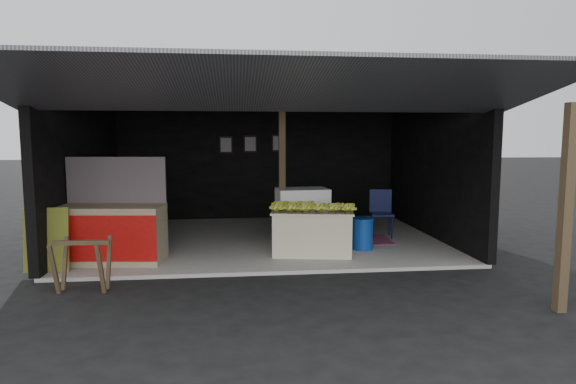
{
  "coord_description": "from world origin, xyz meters",
  "views": [
    {
      "loc": [
        -0.59,
        -7.13,
        2.1
      ],
      "look_at": [
        0.37,
        1.56,
        1.1
      ],
      "focal_mm": 30.0,
      "sensor_mm": 36.0,
      "label": 1
    }
  ],
  "objects": [
    {
      "name": "white_crate",
      "position": [
        0.69,
        1.87,
        0.59
      ],
      "size": [
        1.01,
        0.73,
        1.07
      ],
      "rotation": [
        0.0,
        0.0,
        0.08
      ],
      "color": "white",
      "rests_on": "concrete_slab"
    },
    {
      "name": "shophouse",
      "position": [
        0.0,
        2.82,
        2.1
      ],
      "size": [
        7.4,
        7.29,
        3.02
      ],
      "color": "black",
      "rests_on": "ground"
    },
    {
      "name": "banana_table",
      "position": [
        0.75,
        1.07,
        0.45
      ],
      "size": [
        1.53,
        1.1,
        0.77
      ],
      "rotation": [
        0.0,
        0.0,
        -0.18
      ],
      "color": "beige",
      "rests_on": "concrete_slab"
    },
    {
      "name": "neighbor_stall",
      "position": [
        -2.6,
        0.87,
        0.57
      ],
      "size": [
        1.73,
        0.92,
        1.71
      ],
      "rotation": [
        0.0,
        0.0,
        -0.11
      ],
      "color": "#998466",
      "rests_on": "concrete_slab"
    },
    {
      "name": "banana_pile",
      "position": [
        0.75,
        1.07,
        0.9
      ],
      "size": [
        1.4,
        0.99,
        0.15
      ],
      "primitive_type": null,
      "rotation": [
        0.0,
        0.0,
        -0.18
      ],
      "color": "gold",
      "rests_on": "banana_table"
    },
    {
      "name": "water_barrel",
      "position": [
        1.72,
        1.28,
        0.33
      ],
      "size": [
        0.37,
        0.37,
        0.55
      ],
      "primitive_type": "cylinder",
      "color": "navy",
      "rests_on": "concrete_slab"
    },
    {
      "name": "plastic_chair",
      "position": [
        2.4,
        2.4,
        0.63
      ],
      "size": [
        0.52,
        0.52,
        0.96
      ],
      "rotation": [
        0.0,
        0.0,
        -0.16
      ],
      "color": "#0A1039",
      "rests_on": "concrete_slab"
    },
    {
      "name": "picture_frames",
      "position": [
        -0.17,
        4.89,
        1.93
      ],
      "size": [
        1.62,
        0.04,
        0.46
      ],
      "color": "black",
      "rests_on": "shophouse"
    },
    {
      "name": "ground",
      "position": [
        0.0,
        0.0,
        0.0
      ],
      "size": [
        80.0,
        80.0,
        0.0
      ],
      "primitive_type": "plane",
      "color": "black",
      "rests_on": "ground"
    },
    {
      "name": "magenta_rug",
      "position": [
        1.72,
        2.09,
        0.07
      ],
      "size": [
        1.55,
        1.08,
        0.01
      ],
      "primitive_type": "cube",
      "rotation": [
        0.0,
        0.0,
        -0.05
      ],
      "color": "maroon",
      "rests_on": "concrete_slab"
    },
    {
      "name": "concrete_slab",
      "position": [
        0.0,
        2.5,
        0.03
      ],
      "size": [
        7.0,
        5.0,
        0.06
      ],
      "primitive_type": "cube",
      "color": "gray",
      "rests_on": "ground"
    },
    {
      "name": "green_signboard",
      "position": [
        -3.45,
        0.38,
        0.55
      ],
      "size": [
        0.65,
        0.16,
        0.98
      ],
      "primitive_type": "cube",
      "rotation": [
        -0.12,
        0.0,
        0.0
      ],
      "color": "black",
      "rests_on": "concrete_slab"
    },
    {
      "name": "sawhorse",
      "position": [
        -2.65,
        -0.54,
        0.46
      ],
      "size": [
        0.75,
        0.66,
        0.72
      ],
      "rotation": [
        0.0,
        0.0,
        -0.04
      ],
      "color": "#4A3A25",
      "rests_on": "ground"
    }
  ]
}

